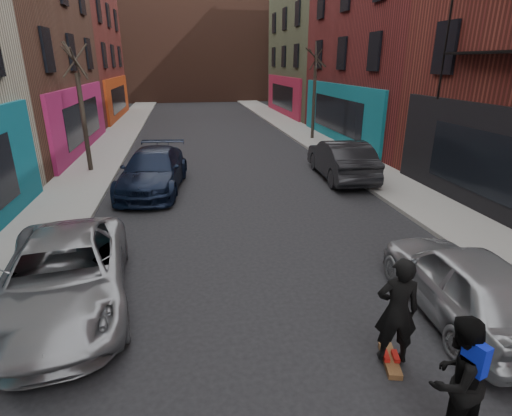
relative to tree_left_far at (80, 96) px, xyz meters
name	(u,v)px	position (x,y,z in m)	size (l,w,h in m)	color
sidewalk_left	(124,130)	(-0.05, 12.00, -3.31)	(2.50, 84.00, 0.13)	gray
sidewalk_right	(289,125)	(12.45, 12.00, -3.31)	(2.50, 84.00, 0.13)	gray
building_far	(193,43)	(6.20, 38.00, 3.62)	(40.00, 10.00, 14.00)	#47281E
tree_left_far	(80,96)	(0.00, 0.00, 0.00)	(2.00, 2.00, 6.50)	black
tree_right_far	(315,83)	(12.40, 6.00, 0.15)	(2.00, 2.00, 6.80)	black
parked_left_far	(64,275)	(1.72, -11.07, -2.66)	(2.38, 5.17, 1.44)	gray
parked_left_end	(153,171)	(3.00, -3.21, -2.60)	(2.18, 5.36, 1.56)	black
parked_right_far	(464,282)	(9.40, -12.76, -2.64)	(1.74, 4.33, 1.48)	#9A9DA3
parked_right_end	(341,159)	(10.80, -2.88, -2.55)	(1.75, 5.02, 1.65)	black
skateboard	(390,360)	(7.40, -13.78, -3.33)	(0.22, 0.80, 0.10)	brown
skateboarder	(397,311)	(7.40, -13.78, -2.36)	(0.67, 0.44, 1.85)	black
pedestrian	(456,378)	(7.49, -15.14, -2.47)	(1.04, 0.90, 1.81)	black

